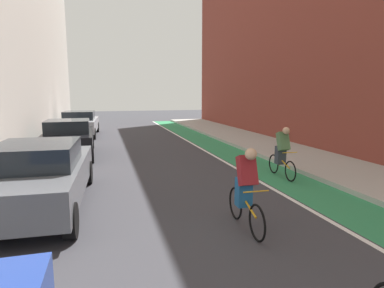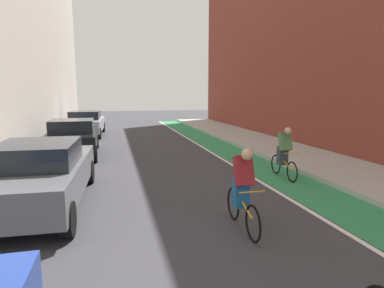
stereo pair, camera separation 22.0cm
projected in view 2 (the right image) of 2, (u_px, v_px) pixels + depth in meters
ground_plane at (165, 173)px, 10.54m from camera, size 78.06×78.06×0.00m
bike_lane_paint at (241, 157)px, 13.28m from camera, size 1.60×35.48×0.00m
lane_divider_stripe at (220, 158)px, 13.07m from camera, size 0.12×35.48×0.00m
sidewalk_right at (291, 152)px, 13.83m from camera, size 3.10×35.48×0.14m
building_facade_right at (327, 3)px, 15.33m from camera, size 2.40×31.48×13.71m
parked_sedan_gray at (41, 174)px, 7.28m from camera, size 2.08×4.83×1.53m
parked_sedan_black at (73, 137)px, 13.34m from camera, size 2.03×4.46×1.53m
parked_sedan_silver at (86, 123)px, 19.79m from camera, size 2.17×4.84×1.53m
cyclist_mid at (243, 189)px, 6.06m from camera, size 0.48×1.72×1.61m
cyclist_trailing at (284, 152)px, 9.85m from camera, size 0.48×1.67×1.59m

